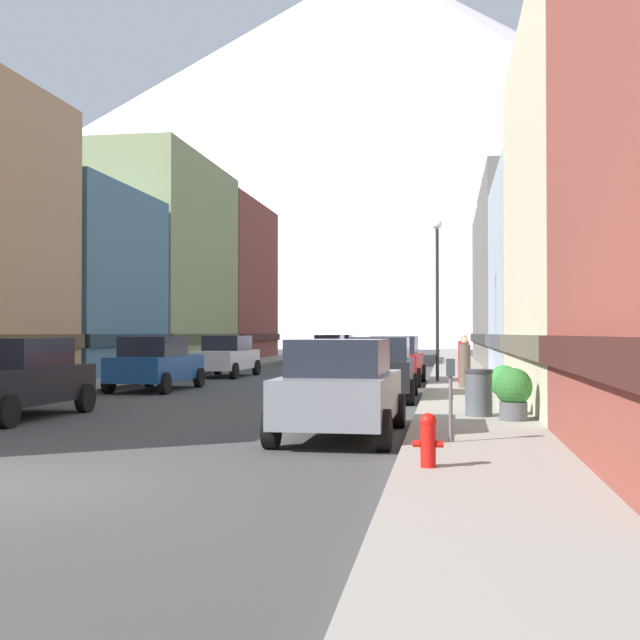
{
  "coord_description": "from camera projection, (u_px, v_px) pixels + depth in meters",
  "views": [
    {
      "loc": [
        5.7,
        -9.0,
        1.89
      ],
      "look_at": [
        -0.08,
        27.68,
        2.5
      ],
      "focal_mm": 45.36,
      "sensor_mm": 36.0,
      "label": 1
    }
  ],
  "objects": [
    {
      "name": "car_right_1",
      "position": [
        380.0,
        368.0,
        22.98
      ],
      "size": [
        2.11,
        4.42,
        1.78
      ],
      "color": "black",
      "rests_on": "ground"
    },
    {
      "name": "pedestrian_0",
      "position": [
        463.0,
        361.0,
        27.69
      ],
      "size": [
        0.36,
        0.36,
        1.71
      ],
      "color": "maroon",
      "rests_on": "sidewalk_right"
    },
    {
      "name": "storefront_left_2",
      "position": [
        65.0,
        286.0,
        34.78
      ],
      "size": [
        6.42,
        8.9,
        8.1
      ],
      "color": "slate",
      "rests_on": "ground"
    },
    {
      "name": "storefront_left_3",
      "position": [
        135.0,
        267.0,
        46.0
      ],
      "size": [
        9.1,
        12.75,
        11.65
      ],
      "color": "#8C9966",
      "rests_on": "ground"
    },
    {
      "name": "car_right_0",
      "position": [
        341.0,
        388.0,
        14.6
      ],
      "size": [
        2.12,
        4.43,
        1.78
      ],
      "color": "slate",
      "rests_on": "ground"
    },
    {
      "name": "car_driving_0",
      "position": [
        339.0,
        348.0,
        55.06
      ],
      "size": [
        2.06,
        4.4,
        1.78
      ],
      "color": "#9E1111",
      "rests_on": "ground"
    },
    {
      "name": "streetlamp_right",
      "position": [
        437.0,
        275.0,
        29.14
      ],
      "size": [
        0.36,
        0.36,
        5.86
      ],
      "color": "black",
      "rests_on": "sidewalk_right"
    },
    {
      "name": "parking_meter_near",
      "position": [
        451.0,
        388.0,
        12.91
      ],
      "size": [
        0.14,
        0.1,
        1.33
      ],
      "color": "#595960",
      "rests_on": "sidewalk_right"
    },
    {
      "name": "sidewalk_right",
      "position": [
        458.0,
        367.0,
        43.34
      ],
      "size": [
        2.5,
        100.0,
        0.15
      ],
      "primitive_type": "cube",
      "color": "gray",
      "rests_on": "ground"
    },
    {
      "name": "car_left_0",
      "position": [
        13.0,
        378.0,
        17.85
      ],
      "size": [
        2.17,
        4.45,
        1.78
      ],
      "color": "black",
      "rests_on": "ground"
    },
    {
      "name": "pedestrian_1",
      "position": [
        465.0,
        365.0,
        25.63
      ],
      "size": [
        0.36,
        0.36,
        1.6
      ],
      "color": "brown",
      "rests_on": "sidewalk_right"
    },
    {
      "name": "storefront_right_3",
      "position": [
        561.0,
        278.0,
        41.74
      ],
      "size": [
        8.37,
        12.77,
        9.83
      ],
      "color": "#66605B",
      "rests_on": "ground"
    },
    {
      "name": "car_driving_1",
      "position": [
        329.0,
        349.0,
        50.44
      ],
      "size": [
        2.06,
        4.4,
        1.78
      ],
      "color": "#B28419",
      "rests_on": "ground"
    },
    {
      "name": "potted_plant_0",
      "position": [
        504.0,
        384.0,
        18.81
      ],
      "size": [
        0.73,
        0.73,
        0.99
      ],
      "color": "gray",
      "rests_on": "sidewalk_right"
    },
    {
      "name": "storefront_left_4",
      "position": [
        203.0,
        284.0,
        58.44
      ],
      "size": [
        8.87,
        12.06,
        11.25
      ],
      "color": "brown",
      "rests_on": "ground"
    },
    {
      "name": "car_left_2",
      "position": [
        226.0,
        356.0,
        35.04
      ],
      "size": [
        2.24,
        4.48,
        1.78
      ],
      "color": "silver",
      "rests_on": "ground"
    },
    {
      "name": "car_right_2",
      "position": [
        395.0,
        360.0,
        29.66
      ],
      "size": [
        2.16,
        4.44,
        1.78
      ],
      "color": "#9E1111",
      "rests_on": "ground"
    },
    {
      "name": "trash_bin_right",
      "position": [
        479.0,
        392.0,
        16.94
      ],
      "size": [
        0.59,
        0.59,
        0.98
      ],
      "color": "#4C5156",
      "rests_on": "sidewalk_right"
    },
    {
      "name": "car_left_1",
      "position": [
        156.0,
        363.0,
        26.61
      ],
      "size": [
        2.15,
        4.44,
        1.78
      ],
      "color": "#19478C",
      "rests_on": "ground"
    },
    {
      "name": "fire_hydrant_near",
      "position": [
        428.0,
        438.0,
        10.47
      ],
      "size": [
        0.4,
        0.22,
        0.7
      ],
      "color": "red",
      "rests_on": "sidewalk_right"
    },
    {
      "name": "storefront_right_2",
      "position": [
        599.0,
        282.0,
        30.44
      ],
      "size": [
        8.05,
        9.67,
        7.9
      ],
      "color": "#99A5B2",
      "rests_on": "ground"
    },
    {
      "name": "storefront_right_4",
      "position": [
        550.0,
        291.0,
        52.67
      ],
      "size": [
        10.01,
        9.01,
        9.6
      ],
      "color": "#66605B",
      "rests_on": "ground"
    },
    {
      "name": "sidewalk_left",
      "position": [
        232.0,
        365.0,
        45.29
      ],
      "size": [
        2.5,
        100.0,
        0.15
      ],
      "primitive_type": "cube",
      "color": "gray",
      "rests_on": "ground"
    },
    {
      "name": "mountain_backdrop",
      "position": [
        376.0,
        148.0,
        270.36
      ],
      "size": [
        354.53,
        354.53,
        127.79
      ],
      "primitive_type": "cone",
      "color": "silver",
      "rests_on": "ground"
    },
    {
      "name": "potted_plant_1",
      "position": [
        513.0,
        392.0,
        16.09
      ],
      "size": [
        0.75,
        0.75,
        1.05
      ],
      "color": "#4C4C51",
      "rests_on": "sidewalk_right"
    }
  ]
}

